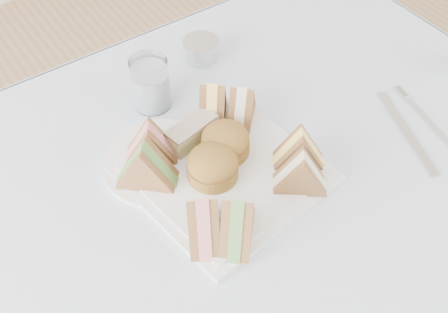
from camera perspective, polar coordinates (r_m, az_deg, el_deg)
table at (r=1.25m, az=6.34°, el=-13.59°), size 0.90×0.90×0.74m
tablecloth at (r=0.94m, az=8.24°, el=-2.95°), size 1.02×1.02×0.01m
serving_plate at (r=0.93m, az=0.00°, el=-1.78°), size 0.32×0.32×0.01m
sandwich_fl_a at (r=0.82m, az=-2.18°, el=-6.16°), size 0.09×0.11×0.09m
sandwich_fl_b at (r=0.82m, az=1.39°, el=-6.30°), size 0.10×0.10×0.09m
sandwich_fr_a at (r=0.92m, az=7.71°, el=0.93°), size 0.09×0.08×0.08m
sandwich_fr_b at (r=0.88m, az=7.85°, el=-1.47°), size 0.10×0.09×0.08m
sandwich_bl_a at (r=0.89m, az=-7.97°, el=-0.72°), size 0.10×0.10×0.09m
sandwich_bl_b at (r=0.92m, az=-7.51°, el=1.52°), size 0.10×0.08×0.08m
sandwich_br_a at (r=0.98m, az=1.82°, el=5.35°), size 0.09×0.09×0.08m
sandwich_br_b at (r=0.98m, az=-1.16°, el=5.56°), size 0.09×0.10×0.08m
scone_left at (r=0.90m, az=-1.18°, el=-0.88°), size 0.10×0.10×0.06m
scone_right at (r=0.93m, az=0.12°, el=1.57°), size 0.11×0.11×0.05m
pastry_slice at (r=0.96m, az=-3.26°, el=2.40°), size 0.10×0.05×0.04m
side_plate at (r=0.96m, az=-6.57°, el=-0.50°), size 0.25×0.25×0.01m
water_glass at (r=1.03m, az=-7.47°, el=7.38°), size 0.08×0.08×0.10m
tea_strainer at (r=1.14m, az=-2.33°, el=10.66°), size 0.09×0.09×0.04m
knife at (r=1.05m, az=18.04°, el=2.39°), size 0.09×0.21×0.00m
fork at (r=1.07m, az=20.73°, el=2.55°), size 0.05×0.18×0.00m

